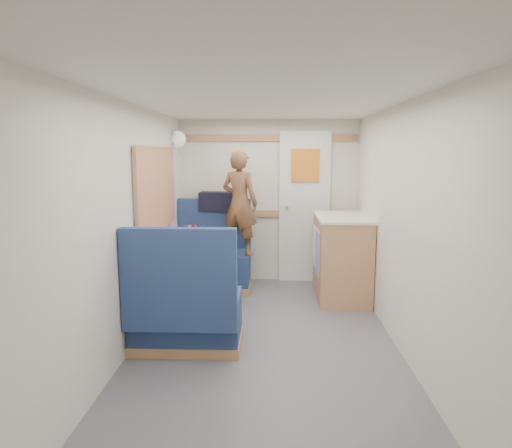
{
  "coord_description": "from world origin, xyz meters",
  "views": [
    {
      "loc": [
        0.06,
        -3.4,
        1.61
      ],
      "look_at": [
        -0.1,
        0.9,
        0.93
      ],
      "focal_mm": 32.0,
      "sensor_mm": 36.0,
      "label": 1
    }
  ],
  "objects_px": {
    "tumbler_left": "(179,240)",
    "bread_loaf": "(226,234)",
    "dinette_table": "(201,258)",
    "bench_far": "(213,263)",
    "cheese_block": "(200,245)",
    "galley_counter": "(341,257)",
    "tray": "(219,244)",
    "wine_glass": "(195,229)",
    "person": "(240,203)",
    "pepper_grinder": "(200,238)",
    "bench_near": "(185,314)",
    "tumbler_mid": "(188,230)",
    "beer_glass": "(214,239)",
    "dome_light": "(177,140)",
    "salt_grinder": "(190,241)",
    "orange_fruit": "(214,240)",
    "duffel_bag": "(219,201)"
  },
  "relations": [
    {
      "from": "tumbler_left",
      "to": "bread_loaf",
      "type": "bearing_deg",
      "value": 44.95
    },
    {
      "from": "dinette_table",
      "to": "bench_far",
      "type": "relative_size",
      "value": 0.88
    },
    {
      "from": "cheese_block",
      "to": "bread_loaf",
      "type": "height_order",
      "value": "bread_loaf"
    },
    {
      "from": "dinette_table",
      "to": "galley_counter",
      "type": "xyz_separation_m",
      "value": [
        1.47,
        0.55,
        -0.1
      ]
    },
    {
      "from": "tray",
      "to": "wine_glass",
      "type": "relative_size",
      "value": 1.9
    },
    {
      "from": "person",
      "to": "pepper_grinder",
      "type": "bearing_deg",
      "value": 88.4
    },
    {
      "from": "person",
      "to": "tumbler_left",
      "type": "xyz_separation_m",
      "value": [
        -0.52,
        -0.85,
        -0.26
      ]
    },
    {
      "from": "dinette_table",
      "to": "cheese_block",
      "type": "height_order",
      "value": "cheese_block"
    },
    {
      "from": "bench_far",
      "to": "tumbler_left",
      "type": "height_order",
      "value": "bench_far"
    },
    {
      "from": "person",
      "to": "tumbler_left",
      "type": "bearing_deg",
      "value": 82.85
    },
    {
      "from": "bench_near",
      "to": "tumbler_mid",
      "type": "height_order",
      "value": "bench_near"
    },
    {
      "from": "tray",
      "to": "beer_glass",
      "type": "height_order",
      "value": "beer_glass"
    },
    {
      "from": "bench_far",
      "to": "person",
      "type": "distance_m",
      "value": 0.83
    },
    {
      "from": "galley_counter",
      "to": "tumbler_left",
      "type": "relative_size",
      "value": 8.03
    },
    {
      "from": "galley_counter",
      "to": "pepper_grinder",
      "type": "height_order",
      "value": "galley_counter"
    },
    {
      "from": "bench_near",
      "to": "pepper_grinder",
      "type": "bearing_deg",
      "value": 90.26
    },
    {
      "from": "bench_far",
      "to": "dome_light",
      "type": "xyz_separation_m",
      "value": [
        -0.39,
        -0.01,
        1.45
      ]
    },
    {
      "from": "beer_glass",
      "to": "salt_grinder",
      "type": "xyz_separation_m",
      "value": [
        -0.22,
        -0.11,
        -0.01
      ]
    },
    {
      "from": "dinette_table",
      "to": "tray",
      "type": "relative_size",
      "value": 2.87
    },
    {
      "from": "cheese_block",
      "to": "tumbler_left",
      "type": "relative_size",
      "value": 0.94
    },
    {
      "from": "tumbler_left",
      "to": "bread_loaf",
      "type": "relative_size",
      "value": 0.5
    },
    {
      "from": "dome_light",
      "to": "pepper_grinder",
      "type": "distance_m",
      "value": 1.36
    },
    {
      "from": "person",
      "to": "cheese_block",
      "type": "xyz_separation_m",
      "value": [
        -0.3,
        -0.98,
        -0.28
      ]
    },
    {
      "from": "orange_fruit",
      "to": "beer_glass",
      "type": "xyz_separation_m",
      "value": [
        -0.01,
        0.11,
        -0.0
      ]
    },
    {
      "from": "dome_light",
      "to": "tumbler_mid",
      "type": "height_order",
      "value": "dome_light"
    },
    {
      "from": "person",
      "to": "orange_fruit",
      "type": "distance_m",
      "value": 0.89
    },
    {
      "from": "tray",
      "to": "bread_loaf",
      "type": "bearing_deg",
      "value": 84.21
    },
    {
      "from": "dome_light",
      "to": "bench_near",
      "type": "bearing_deg",
      "value": -77.18
    },
    {
      "from": "duffel_bag",
      "to": "pepper_grinder",
      "type": "bearing_deg",
      "value": -89.51
    },
    {
      "from": "beer_glass",
      "to": "tumbler_left",
      "type": "bearing_deg",
      "value": -157.76
    },
    {
      "from": "cheese_block",
      "to": "wine_glass",
      "type": "distance_m",
      "value": 0.41
    },
    {
      "from": "duffel_bag",
      "to": "tumbler_left",
      "type": "xyz_separation_m",
      "value": [
        -0.24,
        -1.28,
        -0.24
      ]
    },
    {
      "from": "salt_grinder",
      "to": "tumbler_mid",
      "type": "bearing_deg",
      "value": 102.01
    },
    {
      "from": "bench_near",
      "to": "orange_fruit",
      "type": "relative_size",
      "value": 14.22
    },
    {
      "from": "galley_counter",
      "to": "salt_grinder",
      "type": "relative_size",
      "value": 10.57
    },
    {
      "from": "tumbler_mid",
      "to": "salt_grinder",
      "type": "height_order",
      "value": "tumbler_mid"
    },
    {
      "from": "bench_near",
      "to": "galley_counter",
      "type": "relative_size",
      "value": 1.14
    },
    {
      "from": "galley_counter",
      "to": "tray",
      "type": "xyz_separation_m",
      "value": [
        -1.28,
        -0.63,
        0.26
      ]
    },
    {
      "from": "bench_near",
      "to": "person",
      "type": "bearing_deg",
      "value": 77.8
    },
    {
      "from": "galley_counter",
      "to": "orange_fruit",
      "type": "distance_m",
      "value": 1.52
    },
    {
      "from": "bench_near",
      "to": "salt_grinder",
      "type": "relative_size",
      "value": 12.06
    },
    {
      "from": "orange_fruit",
      "to": "cheese_block",
      "type": "distance_m",
      "value": 0.19
    },
    {
      "from": "galley_counter",
      "to": "tumbler_left",
      "type": "height_order",
      "value": "galley_counter"
    },
    {
      "from": "bench_near",
      "to": "tumbler_mid",
      "type": "xyz_separation_m",
      "value": [
        -0.2,
        1.24,
        0.48
      ]
    },
    {
      "from": "wine_glass",
      "to": "tumbler_mid",
      "type": "bearing_deg",
      "value": 113.53
    },
    {
      "from": "dome_light",
      "to": "pepper_grinder",
      "type": "bearing_deg",
      "value": -65.93
    },
    {
      "from": "tumbler_left",
      "to": "bread_loaf",
      "type": "distance_m",
      "value": 0.57
    },
    {
      "from": "dinette_table",
      "to": "bread_loaf",
      "type": "height_order",
      "value": "bread_loaf"
    },
    {
      "from": "pepper_grinder",
      "to": "duffel_bag",
      "type": "bearing_deg",
      "value": 86.92
    },
    {
      "from": "bench_near",
      "to": "beer_glass",
      "type": "relative_size",
      "value": 10.47
    }
  ]
}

